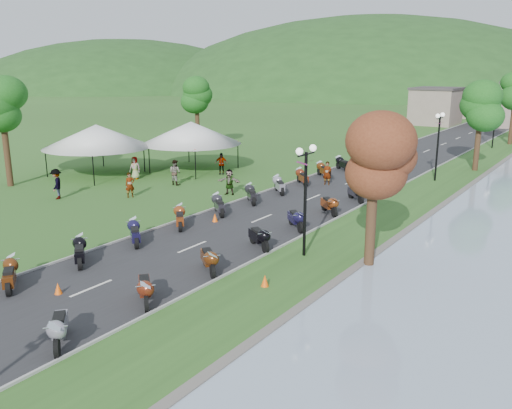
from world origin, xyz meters
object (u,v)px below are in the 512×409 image
Objects in this scene: vendor_tent_main at (191,146)px; pedestrian_a at (131,197)px; pedestrian_c at (58,199)px; pedestrian_b at (176,185)px.

vendor_tent_main is 10.23m from pedestrian_a.
pedestrian_a is at bearing 87.05° from pedestrian_c.
pedestrian_b is (2.77, -5.04, -2.00)m from vendor_tent_main.
pedestrian_c reaches higher than pedestrian_a.
pedestrian_b is at bearing 34.09° from pedestrian_a.
pedestrian_c reaches higher than pedestrian_b.
pedestrian_a is at bearing 93.67° from pedestrian_b.
pedestrian_b is 0.93× the size of pedestrian_c.
vendor_tent_main is at bearing 134.74° from pedestrian_c.
vendor_tent_main is 2.76× the size of pedestrian_c.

